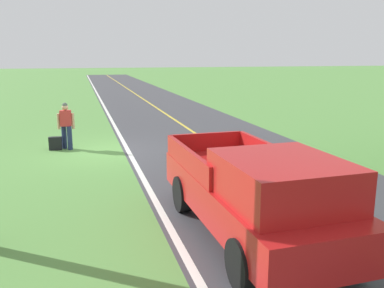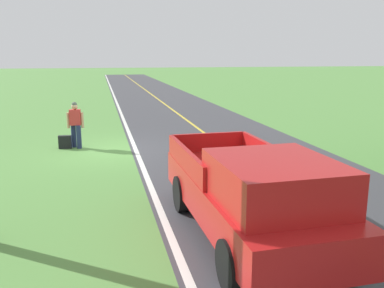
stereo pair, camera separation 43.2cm
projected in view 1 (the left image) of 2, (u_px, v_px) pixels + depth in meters
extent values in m
plane|color=#568E42|center=(104.00, 151.00, 14.90)|extent=(200.00, 200.00, 0.00)
cube|color=#3D3D42|center=(212.00, 145.00, 16.00)|extent=(7.01, 120.00, 0.00)
cube|color=silver|center=(128.00, 150.00, 15.12)|extent=(0.16, 117.60, 0.00)
cube|color=gold|center=(212.00, 145.00, 16.00)|extent=(0.14, 117.60, 0.00)
cylinder|color=navy|center=(70.00, 138.00, 15.07)|extent=(0.18, 0.18, 0.88)
cylinder|color=navy|center=(64.00, 137.00, 15.26)|extent=(0.18, 0.18, 0.88)
cube|color=red|center=(66.00, 118.00, 15.01)|extent=(0.42, 0.29, 0.58)
sphere|color=tan|center=(65.00, 107.00, 14.92)|extent=(0.23, 0.23, 0.23)
sphere|color=#4C564C|center=(65.00, 105.00, 14.91)|extent=(0.20, 0.20, 0.20)
cube|color=#591E19|center=(66.00, 117.00, 15.19)|extent=(0.33, 0.22, 0.44)
cylinder|color=tan|center=(73.00, 121.00, 15.06)|extent=(0.10, 0.10, 0.58)
cylinder|color=tan|center=(58.00, 121.00, 14.96)|extent=(0.10, 0.10, 0.58)
cube|color=black|center=(55.00, 143.00, 15.08)|extent=(0.47, 0.23, 0.49)
cube|color=#B21919|center=(249.00, 197.00, 7.88)|extent=(2.14, 5.45, 0.70)
cube|color=#B21919|center=(282.00, 180.00, 6.62)|extent=(1.89, 2.21, 0.72)
cube|color=black|center=(282.00, 176.00, 6.61)|extent=(1.71, 1.34, 0.43)
cube|color=#B21919|center=(268.00, 153.00, 9.04)|extent=(0.18, 3.03, 0.45)
cube|color=#B21919|center=(187.00, 159.00, 8.50)|extent=(0.18, 3.03, 0.45)
cube|color=#B21919|center=(206.00, 142.00, 10.18)|extent=(1.84, 0.15, 0.45)
cylinder|color=black|center=(346.00, 248.00, 6.58)|extent=(0.32, 0.81, 0.80)
cylinder|color=black|center=(243.00, 264.00, 6.07)|extent=(0.32, 0.81, 0.80)
cylinder|color=black|center=(256.00, 186.00, 9.67)|extent=(0.32, 0.81, 0.80)
cylinder|color=black|center=(183.00, 194.00, 9.15)|extent=(0.32, 0.81, 0.80)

